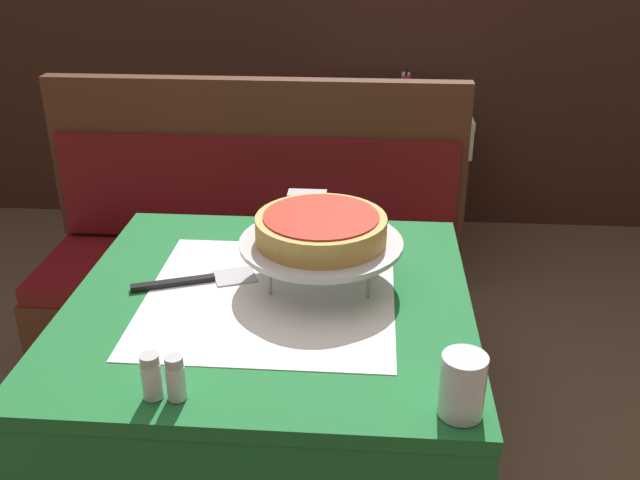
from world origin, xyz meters
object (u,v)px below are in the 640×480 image
at_px(pizza_pan_stand, 321,245).
at_px(condiment_caddy, 405,93).
at_px(deep_dish_pizza, 321,228).
at_px(dining_table_rear, 384,123).
at_px(water_glass_near, 463,385).
at_px(dining_table_front, 271,337).
at_px(napkin_holder, 307,208).
at_px(booth_bench, 254,299).
at_px(pepper_shaker, 176,378).
at_px(pizza_server, 198,280).
at_px(salt_shaker, 151,377).

distance_m(pizza_pan_stand, condiment_caddy, 1.68).
relative_size(pizza_pan_stand, deep_dish_pizza, 1.26).
height_order(dining_table_rear, water_glass_near, water_glass_near).
xyz_separation_m(dining_table_front, napkin_holder, (0.05, 0.38, 0.15)).
relative_size(pizza_pan_stand, napkin_holder, 3.57).
height_order(dining_table_front, pizza_pan_stand, pizza_pan_stand).
distance_m(dining_table_front, booth_bench, 0.85).
bearing_deg(pepper_shaker, pizza_server, 98.40).
bearing_deg(pizza_pan_stand, salt_shaker, -120.69).
height_order(booth_bench, deep_dish_pizza, booth_bench).
distance_m(dining_table_front, napkin_holder, 0.41).
height_order(pizza_server, pepper_shaker, pepper_shaker).
bearing_deg(condiment_caddy, pizza_pan_stand, -98.20).
relative_size(dining_table_rear, napkin_holder, 7.53).
bearing_deg(water_glass_near, booth_bench, 115.85).
xyz_separation_m(dining_table_rear, napkin_holder, (-0.21, -1.37, 0.16)).
relative_size(napkin_holder, condiment_caddy, 0.70).
distance_m(dining_table_rear, water_glass_near, 2.12).
distance_m(water_glass_near, salt_shaker, 0.52).
distance_m(pizza_pan_stand, water_glass_near, 0.51).
distance_m(dining_table_rear, pizza_pan_stand, 1.70).
height_order(pizza_pan_stand, pepper_shaker, pizza_pan_stand).
bearing_deg(water_glass_near, dining_table_front, 135.24).
bearing_deg(condiment_caddy, water_glass_near, -89.37).
bearing_deg(napkin_holder, pepper_shaker, -101.69).
bearing_deg(dining_table_front, pizza_server, 163.69).
distance_m(deep_dish_pizza, salt_shaker, 0.51).
relative_size(pizza_server, water_glass_near, 2.46).
height_order(booth_bench, pizza_pan_stand, booth_bench).
xyz_separation_m(dining_table_rear, pizza_pan_stand, (-0.15, -1.68, 0.20)).
bearing_deg(dining_table_front, dining_table_rear, 81.56).
distance_m(water_glass_near, pepper_shaker, 0.48).
relative_size(pizza_pan_stand, water_glass_near, 3.20).
distance_m(pizza_server, pepper_shaker, 0.41).
bearing_deg(pepper_shaker, dining_table_front, 73.21).
distance_m(pizza_server, napkin_holder, 0.40).
relative_size(dining_table_front, napkin_holder, 8.57).
bearing_deg(dining_table_rear, pizza_pan_stand, -95.27).
height_order(dining_table_front, dining_table_rear, dining_table_front).
height_order(deep_dish_pizza, condiment_caddy, deep_dish_pizza).
relative_size(booth_bench, condiment_caddy, 9.79).
distance_m(dining_table_rear, salt_shaker, 2.15).
xyz_separation_m(dining_table_rear, condiment_caddy, (0.08, -0.02, 0.14)).
bearing_deg(salt_shaker, pizza_pan_stand, 59.31).
distance_m(dining_table_rear, booth_bench, 1.14).
bearing_deg(deep_dish_pizza, dining_table_rear, 84.73).
bearing_deg(napkin_holder, dining_table_rear, 81.09).
bearing_deg(deep_dish_pizza, water_glass_near, -58.85).
bearing_deg(dining_table_front, water_glass_near, -44.76).
xyz_separation_m(salt_shaker, pepper_shaker, (0.04, 0.00, -0.00)).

